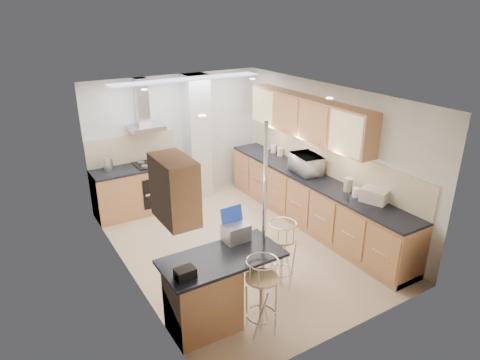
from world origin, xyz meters
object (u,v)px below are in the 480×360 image
bar_stool_near (261,296)px  bread_bin (375,195)px  microwave (306,164)px  bar_stool_end (282,254)px  laptop (236,232)px

bar_stool_near → bread_bin: 2.57m
microwave → bar_stool_end: size_ratio=0.61×
microwave → laptop: 2.71m
laptop → bar_stool_end: (0.74, 0.00, -0.55)m
microwave → laptop: size_ratio=1.89×
laptop → bar_stool_end: size_ratio=0.32×
laptop → bread_bin: 2.43m
bar_stool_near → laptop: bearing=79.3°
bar_stool_end → bread_bin: bread_bin is taller
microwave → bread_bin: (0.12, -1.48, -0.06)m
microwave → bar_stool_end: 2.20m
bar_stool_near → bar_stool_end: (0.77, 0.64, -0.01)m
bar_stool_end → bar_stool_near: bearing=149.7°
bread_bin → bar_stool_near: bearing=172.1°
bread_bin → microwave: bearing=73.5°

